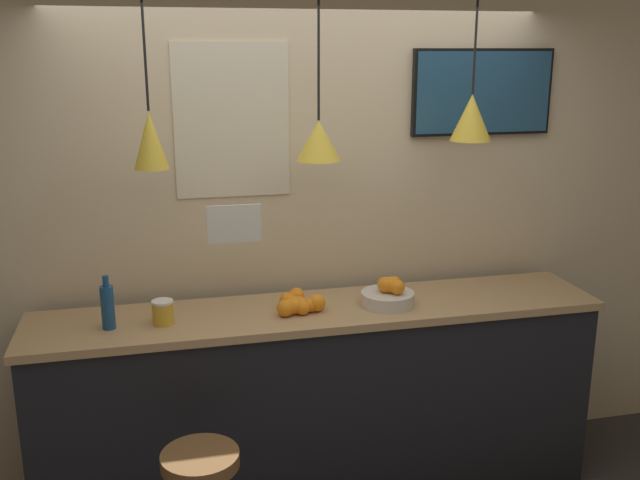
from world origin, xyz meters
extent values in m
cube|color=beige|center=(0.00, 0.96, 1.45)|extent=(8.00, 0.06, 2.90)
cube|color=black|center=(0.00, 0.58, 0.51)|extent=(2.82, 0.50, 1.02)
cube|color=tan|center=(0.00, 0.58, 1.04)|extent=(2.86, 0.54, 0.04)
cylinder|color=brown|center=(-0.65, -0.01, 0.66)|extent=(0.33, 0.33, 0.06)
cylinder|color=beige|center=(0.34, 0.54, 1.09)|extent=(0.27, 0.27, 0.07)
sphere|color=orange|center=(0.36, 0.53, 1.17)|extent=(0.08, 0.08, 0.08)
sphere|color=orange|center=(0.33, 0.54, 1.16)|extent=(0.08, 0.08, 0.08)
sphere|color=orange|center=(0.38, 0.54, 1.16)|extent=(0.08, 0.08, 0.08)
sphere|color=orange|center=(0.38, 0.50, 1.16)|extent=(0.08, 0.08, 0.08)
sphere|color=orange|center=(-0.14, 0.52, 1.10)|extent=(0.08, 0.08, 0.08)
sphere|color=orange|center=(-0.14, 0.64, 1.09)|extent=(0.07, 0.07, 0.07)
sphere|color=orange|center=(-0.03, 0.53, 1.10)|extent=(0.09, 0.09, 0.09)
sphere|color=orange|center=(-0.14, 0.56, 1.10)|extent=(0.08, 0.08, 0.08)
sphere|color=orange|center=(-0.11, 0.50, 1.09)|extent=(0.07, 0.07, 0.07)
sphere|color=orange|center=(-0.10, 0.66, 1.10)|extent=(0.09, 0.09, 0.09)
sphere|color=orange|center=(-0.17, 0.51, 1.10)|extent=(0.08, 0.08, 0.08)
sphere|color=orange|center=(-0.06, 0.53, 1.09)|extent=(0.07, 0.07, 0.07)
sphere|color=orange|center=(-0.11, 0.56, 1.09)|extent=(0.07, 0.07, 0.07)
sphere|color=orange|center=(-0.13, 0.54, 1.10)|extent=(0.08, 0.08, 0.08)
sphere|color=orange|center=(-0.13, 0.53, 1.10)|extent=(0.08, 0.08, 0.08)
sphere|color=orange|center=(-0.16, 0.62, 1.10)|extent=(0.08, 0.08, 0.08)
sphere|color=orange|center=(-0.19, 0.50, 1.10)|extent=(0.08, 0.08, 0.08)
cylinder|color=navy|center=(-1.01, 0.54, 1.16)|extent=(0.06, 0.06, 0.21)
cylinder|color=navy|center=(-1.01, 0.54, 1.29)|extent=(0.03, 0.03, 0.05)
cylinder|color=gold|center=(-0.77, 0.54, 1.11)|extent=(0.10, 0.10, 0.10)
cylinder|color=white|center=(-0.77, 0.54, 1.17)|extent=(0.10, 0.10, 0.01)
cylinder|color=black|center=(-0.78, 0.61, 2.42)|extent=(0.01, 0.01, 0.76)
cone|color=gold|center=(-0.78, 0.61, 1.91)|extent=(0.16, 0.16, 0.26)
sphere|color=#F9EFCC|center=(-0.78, 0.61, 1.80)|extent=(0.04, 0.04, 0.04)
cylinder|color=black|center=(0.00, 0.61, 2.39)|extent=(0.01, 0.01, 0.82)
cone|color=gold|center=(0.00, 0.61, 1.89)|extent=(0.21, 0.21, 0.19)
sphere|color=#F9EFCC|center=(0.00, 0.61, 1.81)|extent=(0.04, 0.04, 0.04)
cylinder|color=black|center=(0.78, 0.61, 2.45)|extent=(0.01, 0.01, 0.71)
cone|color=gold|center=(0.78, 0.61, 1.98)|extent=(0.20, 0.20, 0.23)
sphere|color=#F9EFCC|center=(0.78, 0.61, 1.88)|extent=(0.04, 0.04, 0.04)
cube|color=black|center=(0.98, 0.91, 2.08)|extent=(0.80, 0.04, 0.46)
cube|color=navy|center=(0.98, 0.89, 2.08)|extent=(0.77, 0.01, 0.43)
cube|color=silver|center=(-0.44, 0.39, 1.56)|extent=(0.24, 0.01, 0.17)
cube|color=beige|center=(-0.37, 0.93, 1.96)|extent=(0.58, 0.01, 0.77)
camera|label=1|loc=(-0.78, -2.68, 2.31)|focal=40.00mm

